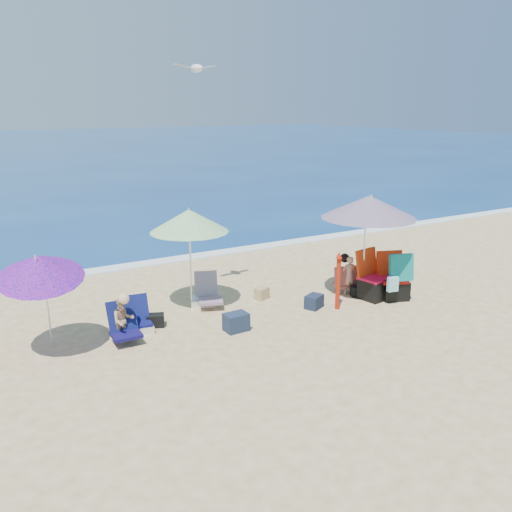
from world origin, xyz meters
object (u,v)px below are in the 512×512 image
umbrella_striped (189,221)px  seagull (196,68)px  furled_umbrella (338,278)px  chair_navy (139,322)px  umbrella_blue (39,267)px  person_left (123,320)px  umbrella_turquoise (369,207)px  person_center (348,275)px  chair_rainbow (205,297)px  camp_chair_left (374,284)px  camp_chair_right (394,282)px

umbrella_striped → seagull: seagull is taller
furled_umbrella → chair_navy: (-3.73, 0.91, -0.48)m
umbrella_blue → person_left: (1.21, -0.10, -1.09)m
umbrella_turquoise → person_center: bearing=103.4°
umbrella_striped → chair_navy: (-1.27, -0.58, -1.60)m
person_center → person_left: bearing=-179.5°
chair_navy → person_left: person_left is taller
chair_rainbow → person_left: bearing=-154.8°
camp_chair_left → person_center: bearing=117.9°
umbrella_turquoise → furled_umbrella: bearing=-166.7°
umbrella_blue → furled_umbrella: umbrella_blue is taller
umbrella_blue → seagull: bearing=16.6°
umbrella_blue → camp_chair_right: 6.81m
seagull → umbrella_turquoise: bearing=-25.1°
umbrella_blue → person_center: size_ratio=2.18×
umbrella_striped → umbrella_blue: umbrella_striped is taller
chair_navy → camp_chair_right: 5.20m
umbrella_blue → person_center: umbrella_blue is taller
camp_chair_left → person_center: size_ratio=1.21×
chair_rainbow → camp_chair_right: (3.53, -1.63, 0.19)m
umbrella_turquoise → seagull: seagull is taller
umbrella_turquoise → chair_rainbow: bearing=157.0°
umbrella_turquoise → person_left: size_ratio=2.84×
chair_navy → camp_chair_left: 4.83m
chair_navy → umbrella_blue: bearing=-171.9°
person_center → chair_navy: bearing=176.4°
furled_umbrella → person_center: size_ratio=1.41×
seagull → camp_chair_right: bearing=-26.5°
person_left → camp_chair_left: bearing=-5.2°
furled_umbrella → seagull: bearing=143.1°
chair_rainbow → camp_chair_left: camp_chair_left is taller
chair_rainbow → person_center: bearing=-16.4°
umbrella_blue → camp_chair_right: bearing=-7.0°
person_left → umbrella_striped: bearing=28.9°
person_center → person_left: (-4.86, -0.05, -0.01)m
umbrella_turquoise → umbrella_blue: bearing=175.5°
umbrella_striped → person_left: (-1.64, -0.90, -1.37)m
camp_chair_left → seagull: (-3.20, 1.50, 4.22)m
seagull → person_left: bearing=-151.8°
umbrella_turquoise → furled_umbrella: 1.56m
person_left → umbrella_turquoise: bearing=-4.4°
chair_rainbow → camp_chair_left: size_ratio=0.82×
chair_rainbow → person_left: 2.15m
chair_rainbow → camp_chair_right: bearing=-24.8°
umbrella_striped → furled_umbrella: 3.08m
umbrella_striped → person_left: umbrella_striped is taller
furled_umbrella → person_left: furled_umbrella is taller
person_center → seagull: 5.15m
umbrella_turquoise → person_center: size_ratio=2.98×
furled_umbrella → seagull: (-2.16, 1.62, 3.88)m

